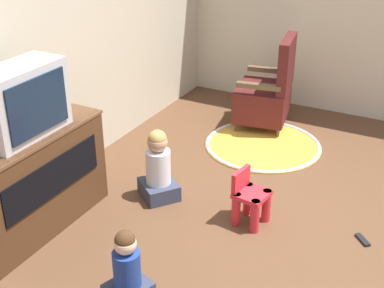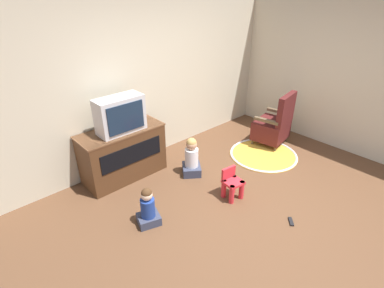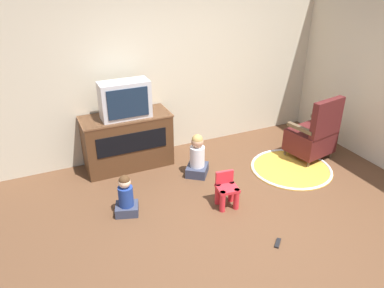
% 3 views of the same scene
% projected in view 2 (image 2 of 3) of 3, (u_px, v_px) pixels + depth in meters
% --- Properties ---
extents(ground_plane, '(30.00, 30.00, 0.00)m').
position_uv_depth(ground_plane, '(253.00, 210.00, 3.94)').
color(ground_plane, brown).
extents(wall_back, '(5.63, 0.12, 2.51)m').
position_uv_depth(wall_back, '(140.00, 84.00, 4.67)').
color(wall_back, beige).
rests_on(wall_back, ground_plane).
extents(wall_right, '(0.12, 5.26, 2.51)m').
position_uv_depth(wall_right, '(382.00, 85.00, 4.64)').
color(wall_right, beige).
rests_on(wall_right, ground_plane).
extents(tv_cabinet, '(1.24, 0.54, 0.78)m').
position_uv_depth(tv_cabinet, '(123.00, 153.00, 4.48)').
color(tv_cabinet, '#4C2D19').
rests_on(tv_cabinet, ground_plane).
extents(television, '(0.67, 0.31, 0.51)m').
position_uv_depth(television, '(120.00, 115.00, 4.14)').
color(television, '#B7B7BC').
rests_on(television, tv_cabinet).
extents(black_armchair, '(0.69, 0.64, 0.99)m').
position_uv_depth(black_armchair, '(274.00, 125.00, 5.43)').
color(black_armchair, brown).
rests_on(black_armchair, ground_plane).
extents(yellow_kid_chair, '(0.28, 0.27, 0.44)m').
position_uv_depth(yellow_kid_chair, '(232.00, 185.00, 4.11)').
color(yellow_kid_chair, red).
rests_on(yellow_kid_chair, ground_plane).
extents(play_mat, '(1.16, 1.16, 0.04)m').
position_uv_depth(play_mat, '(263.00, 155.00, 5.21)').
color(play_mat, gold).
rests_on(play_mat, ground_plane).
extents(child_watching_left, '(0.33, 0.30, 0.52)m').
position_uv_depth(child_watching_left, '(148.00, 209.00, 3.63)').
color(child_watching_left, '#33384C').
rests_on(child_watching_left, ground_plane).
extents(child_watching_center, '(0.41, 0.42, 0.62)m').
position_uv_depth(child_watching_center, '(192.00, 158.00, 4.60)').
color(child_watching_center, '#33384C').
rests_on(child_watching_center, ground_plane).
extents(remote_control, '(0.14, 0.13, 0.02)m').
position_uv_depth(remote_control, '(291.00, 222.00, 3.75)').
color(remote_control, black).
rests_on(remote_control, ground_plane).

